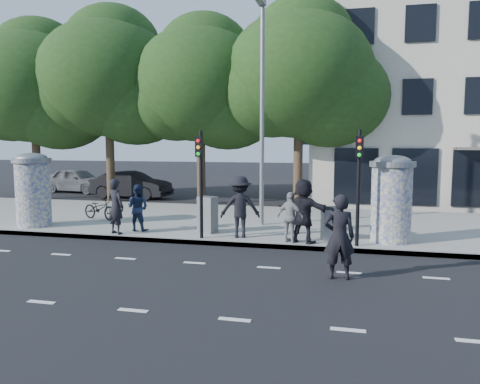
% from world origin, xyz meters
% --- Properties ---
extents(ground, '(120.00, 120.00, 0.00)m').
position_xyz_m(ground, '(0.00, 0.00, 0.00)').
color(ground, black).
rests_on(ground, ground).
extents(sidewalk, '(40.00, 8.00, 0.15)m').
position_xyz_m(sidewalk, '(0.00, 7.50, 0.07)').
color(sidewalk, gray).
rests_on(sidewalk, ground).
extents(curb, '(40.00, 0.10, 0.16)m').
position_xyz_m(curb, '(0.00, 3.55, 0.07)').
color(curb, slate).
rests_on(curb, ground).
extents(lane_dash_near, '(32.00, 0.12, 0.01)m').
position_xyz_m(lane_dash_near, '(0.00, -2.20, 0.00)').
color(lane_dash_near, silver).
rests_on(lane_dash_near, ground).
extents(lane_dash_far, '(32.00, 0.12, 0.01)m').
position_xyz_m(lane_dash_far, '(0.00, 1.40, 0.00)').
color(lane_dash_far, silver).
rests_on(lane_dash_far, ground).
extents(ad_column_left, '(1.36, 1.36, 2.65)m').
position_xyz_m(ad_column_left, '(-7.20, 4.50, 1.54)').
color(ad_column_left, beige).
rests_on(ad_column_left, sidewalk).
extents(ad_column_right, '(1.36, 1.36, 2.65)m').
position_xyz_m(ad_column_right, '(5.20, 4.70, 1.54)').
color(ad_column_right, beige).
rests_on(ad_column_right, sidewalk).
extents(traffic_pole_near, '(0.22, 0.31, 3.40)m').
position_xyz_m(traffic_pole_near, '(-0.60, 3.79, 2.23)').
color(traffic_pole_near, black).
rests_on(traffic_pole_near, sidewalk).
extents(traffic_pole_far, '(0.22, 0.31, 3.40)m').
position_xyz_m(traffic_pole_far, '(4.20, 3.79, 2.23)').
color(traffic_pole_far, black).
rests_on(traffic_pole_far, sidewalk).
extents(street_lamp, '(0.25, 0.93, 8.00)m').
position_xyz_m(street_lamp, '(0.80, 6.63, 4.79)').
color(street_lamp, slate).
rests_on(street_lamp, sidewalk).
extents(tree_far_left, '(7.20, 7.20, 9.26)m').
position_xyz_m(tree_far_left, '(-13.00, 12.50, 6.19)').
color(tree_far_left, '#38281C').
rests_on(tree_far_left, ground).
extents(tree_mid_left, '(7.20, 7.20, 9.57)m').
position_xyz_m(tree_mid_left, '(-8.50, 12.50, 6.50)').
color(tree_mid_left, '#38281C').
rests_on(tree_mid_left, ground).
extents(tree_near_left, '(6.80, 6.80, 8.97)m').
position_xyz_m(tree_near_left, '(-3.50, 12.70, 6.06)').
color(tree_near_left, '#38281C').
rests_on(tree_near_left, ground).
extents(tree_center, '(7.00, 7.00, 9.30)m').
position_xyz_m(tree_center, '(1.50, 12.30, 6.31)').
color(tree_center, '#38281C').
rests_on(tree_center, ground).
extents(ped_a, '(0.96, 0.79, 1.69)m').
position_xyz_m(ped_a, '(-7.56, 4.66, 1.00)').
color(ped_a, black).
rests_on(ped_a, sidewalk).
extents(ped_b, '(0.79, 0.66, 1.84)m').
position_xyz_m(ped_b, '(-3.58, 3.85, 1.07)').
color(ped_b, black).
rests_on(ped_b, sidewalk).
extents(ped_c, '(0.82, 0.66, 1.60)m').
position_xyz_m(ped_c, '(-3.12, 4.53, 0.95)').
color(ped_c, '#1A2441').
rests_on(ped_c, sidewalk).
extents(ped_d, '(1.41, 1.03, 1.96)m').
position_xyz_m(ped_d, '(0.56, 4.27, 1.13)').
color(ped_d, black).
rests_on(ped_d, sidewalk).
extents(ped_e, '(1.04, 0.83, 1.55)m').
position_xyz_m(ped_e, '(2.23, 3.88, 0.92)').
color(ped_e, '#939396').
rests_on(ped_e, sidewalk).
extents(ped_f, '(1.93, 1.18, 1.96)m').
position_xyz_m(ped_f, '(2.62, 3.90, 1.13)').
color(ped_f, black).
rests_on(ped_f, sidewalk).
extents(man_road, '(0.80, 0.59, 2.00)m').
position_xyz_m(man_road, '(3.75, 0.84, 1.00)').
color(man_road, black).
rests_on(man_road, ground).
extents(bicycle, '(1.07, 1.77, 0.88)m').
position_xyz_m(bicycle, '(-5.60, 6.30, 0.59)').
color(bicycle, black).
rests_on(bicycle, sidewalk).
extents(cabinet_left, '(0.69, 0.60, 1.22)m').
position_xyz_m(cabinet_left, '(-0.68, 4.77, 0.76)').
color(cabinet_left, slate).
rests_on(cabinet_left, sidewalk).
extents(cabinet_right, '(0.58, 0.50, 1.04)m').
position_xyz_m(cabinet_right, '(3.38, 4.53, 0.67)').
color(cabinet_right, slate).
rests_on(cabinet_right, sidewalk).
extents(car_left, '(2.53, 4.76, 1.54)m').
position_xyz_m(car_left, '(-12.87, 16.14, 0.77)').
color(car_left, slate).
rests_on(car_left, ground).
extents(car_mid, '(1.93, 4.70, 1.51)m').
position_xyz_m(car_mid, '(-8.14, 14.13, 0.76)').
color(car_mid, black).
rests_on(car_mid, ground).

